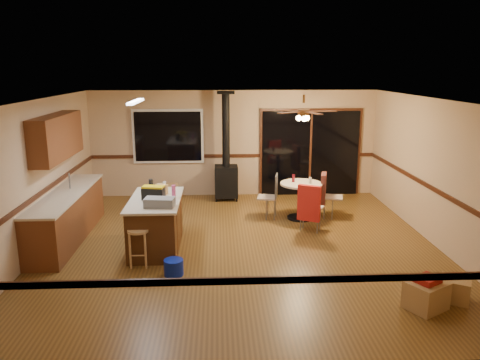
{
  "coord_description": "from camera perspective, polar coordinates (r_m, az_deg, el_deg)",
  "views": [
    {
      "loc": [
        -0.39,
        -7.91,
        3.14
      ],
      "look_at": [
        0.0,
        0.3,
        1.15
      ],
      "focal_mm": 35.0,
      "sensor_mm": 36.0,
      "label": 1
    }
  ],
  "objects": [
    {
      "name": "floor",
      "position": [
        8.52,
        0.1,
        -8.02
      ],
      "size": [
        7.0,
        7.0,
        0.0
      ],
      "primitive_type": "plane",
      "color": "brown",
      "rests_on": "ground"
    },
    {
      "name": "ceiling",
      "position": [
        7.94,
        0.11,
        9.71
      ],
      "size": [
        7.0,
        7.0,
        0.0
      ],
      "primitive_type": "plane",
      "rotation": [
        3.14,
        0.0,
        0.0
      ],
      "color": "silver",
      "rests_on": "ground"
    },
    {
      "name": "wall_back",
      "position": [
        11.56,
        -0.76,
        4.45
      ],
      "size": [
        7.0,
        0.0,
        7.0
      ],
      "primitive_type": "plane",
      "rotation": [
        1.57,
        0.0,
        0.0
      ],
      "color": "tan",
      "rests_on": "ground"
    },
    {
      "name": "wall_front",
      "position": [
        4.79,
        2.21,
        -8.97
      ],
      "size": [
        7.0,
        0.0,
        7.0
      ],
      "primitive_type": "plane",
      "rotation": [
        -1.57,
        0.0,
        0.0
      ],
      "color": "tan",
      "rests_on": "ground"
    },
    {
      "name": "wall_left",
      "position": [
        8.69,
        -23.61,
        0.24
      ],
      "size": [
        0.0,
        7.0,
        7.0
      ],
      "primitive_type": "plane",
      "rotation": [
        1.57,
        0.0,
        1.57
      ],
      "color": "tan",
      "rests_on": "ground"
    },
    {
      "name": "wall_right",
      "position": [
        9.0,
        22.95,
        0.73
      ],
      "size": [
        0.0,
        7.0,
        7.0
      ],
      "primitive_type": "plane",
      "rotation": [
        1.57,
        0.0,
        -1.57
      ],
      "color": "tan",
      "rests_on": "ground"
    },
    {
      "name": "chair_rail",
      "position": [
        8.2,
        0.1,
        -1.51
      ],
      "size": [
        7.0,
        7.0,
        0.08
      ],
      "primitive_type": null,
      "color": "#3C1C0F",
      "rests_on": "ground"
    },
    {
      "name": "window",
      "position": [
        11.54,
        -8.76,
        5.28
      ],
      "size": [
        1.72,
        0.1,
        1.32
      ],
      "primitive_type": "cube",
      "color": "black",
      "rests_on": "ground"
    },
    {
      "name": "sliding_door",
      "position": [
        11.77,
        8.54,
        3.23
      ],
      "size": [
        2.52,
        0.1,
        2.1
      ],
      "primitive_type": "cube",
      "color": "black",
      "rests_on": "ground"
    },
    {
      "name": "lower_cabinets",
      "position": [
        9.27,
        -20.29,
        -4.26
      ],
      "size": [
        0.6,
        3.0,
        0.86
      ],
      "primitive_type": "cube",
      "color": "brown",
      "rests_on": "ground"
    },
    {
      "name": "countertop",
      "position": [
        9.15,
        -20.52,
        -1.58
      ],
      "size": [
        0.64,
        3.04,
        0.04
      ],
      "primitive_type": "cube",
      "color": "beige",
      "rests_on": "lower_cabinets"
    },
    {
      "name": "upper_cabinets",
      "position": [
        9.18,
        -21.43,
        4.91
      ],
      "size": [
        0.35,
        2.0,
        0.8
      ],
      "primitive_type": "cube",
      "color": "brown",
      "rests_on": "ground"
    },
    {
      "name": "kitchen_island",
      "position": [
        8.42,
        -10.19,
        -5.21
      ],
      "size": [
        0.88,
        1.68,
        0.9
      ],
      "color": "#462611",
      "rests_on": "ground"
    },
    {
      "name": "wood_stove",
      "position": [
        11.22,
        -1.69,
        1.2
      ],
      "size": [
        0.55,
        0.5,
        2.52
      ],
      "color": "black",
      "rests_on": "ground"
    },
    {
      "name": "ceiling_fan",
      "position": [
        9.61,
        7.74,
        7.95
      ],
      "size": [
        0.24,
        0.24,
        0.55
      ],
      "color": "brown",
      "rests_on": "ceiling"
    },
    {
      "name": "fluorescent_strip",
      "position": [
        8.35,
        -12.61,
        9.31
      ],
      "size": [
        0.1,
        1.2,
        0.04
      ],
      "primitive_type": "cube",
      "color": "white",
      "rests_on": "ceiling"
    },
    {
      "name": "toolbox_grey",
      "position": [
        7.8,
        -9.77,
        -2.7
      ],
      "size": [
        0.51,
        0.32,
        0.15
      ],
      "primitive_type": "cube",
      "rotation": [
        0.0,
        0.0,
        -0.12
      ],
      "color": "slate",
      "rests_on": "kitchen_island"
    },
    {
      "name": "toolbox_black",
      "position": [
        8.25,
        -10.51,
        -1.63
      ],
      "size": [
        0.41,
        0.26,
        0.21
      ],
      "primitive_type": "cube",
      "rotation": [
        0.0,
        0.0,
        -0.18
      ],
      "color": "black",
      "rests_on": "kitchen_island"
    },
    {
      "name": "toolbox_yellow_lid",
      "position": [
        8.22,
        -10.54,
        -0.83
      ],
      "size": [
        0.4,
        0.26,
        0.03
      ],
      "primitive_type": "cube",
      "rotation": [
        0.0,
        0.0,
        -0.18
      ],
      "color": "gold",
      "rests_on": "toolbox_black"
    },
    {
      "name": "box_on_island",
      "position": [
        8.51,
        -9.77,
        -1.23
      ],
      "size": [
        0.28,
        0.32,
        0.18
      ],
      "primitive_type": "cube",
      "rotation": [
        0.0,
        0.0,
        -0.41
      ],
      "color": "#A47D49",
      "rests_on": "kitchen_island"
    },
    {
      "name": "bottle_dark",
      "position": [
        8.62,
        -10.79,
        -0.79
      ],
      "size": [
        0.08,
        0.08,
        0.27
      ],
      "primitive_type": "cylinder",
      "rotation": [
        0.0,
        0.0,
        0.02
      ],
      "color": "black",
      "rests_on": "kitchen_island"
    },
    {
      "name": "bottle_pink",
      "position": [
        8.3,
        -8.09,
        -1.38
      ],
      "size": [
        0.07,
        0.07,
        0.22
      ],
      "primitive_type": "cylinder",
      "rotation": [
        0.0,
        0.0,
        -0.05
      ],
      "color": "#D84C8C",
      "rests_on": "kitchen_island"
    },
    {
      "name": "bottle_white",
      "position": [
        8.78,
        -9.19,
        -0.76
      ],
      "size": [
        0.06,
        0.06,
        0.17
      ],
      "primitive_type": "cylinder",
      "rotation": [
        0.0,
        0.0,
        -0.13
      ],
      "color": "white",
      "rests_on": "kitchen_island"
    },
    {
      "name": "bar_stool",
      "position": [
        7.78,
        -12.22,
        -8.06
      ],
      "size": [
        0.43,
        0.43,
        0.62
      ],
      "primitive_type": "cylinder",
      "rotation": [
        0.0,
        0.0,
        -0.33
      ],
      "color": "tan",
      "rests_on": "floor"
    },
    {
      "name": "blue_bucket",
      "position": [
        7.42,
        -8.08,
        -10.5
      ],
      "size": [
        0.37,
        0.37,
        0.25
      ],
      "primitive_type": "cylinder",
      "rotation": [
        0.0,
        0.0,
        0.29
      ],
      "color": "#0B1EA0",
      "rests_on": "floor"
    },
    {
      "name": "dining_table",
      "position": [
        9.92,
        7.43,
        -1.76
      ],
      "size": [
        0.88,
        0.88,
        0.78
      ],
      "color": "black",
      "rests_on": "ground"
    },
    {
      "name": "glass_red",
      "position": [
        9.91,
        6.53,
        0.22
      ],
      "size": [
        0.06,
        0.06,
        0.16
      ],
      "primitive_type": "cylinder",
      "rotation": [
        0.0,
        0.0,
        -0.01
      ],
      "color": "#590C14",
      "rests_on": "dining_table"
    },
    {
      "name": "glass_cream",
      "position": [
        9.83,
        8.57,
        -0.04
      ],
      "size": [
        0.07,
        0.07,
        0.13
      ],
      "primitive_type": "cylinder",
      "rotation": [
        0.0,
        0.0,
        0.3
      ],
      "color": "beige",
      "rests_on": "dining_table"
    },
    {
      "name": "chair_left",
      "position": [
        9.89,
        3.95,
        -1.36
      ],
      "size": [
        0.47,
        0.47,
        0.51
      ],
      "color": "tan",
      "rests_on": "ground"
    },
    {
      "name": "chair_near",
      "position": [
        9.09,
        8.46,
        -2.79
      ],
      "size": [
        0.59,
        0.6,
        0.7
      ],
      "color": "tan",
      "rests_on": "ground"
    },
    {
      "name": "chair_right",
      "position": [
        10.1,
        10.27,
        -1.2
      ],
      "size": [
        0.55,
        0.53,
        0.7
      ],
      "color": "tan",
      "rests_on": "ground"
    },
    {
      "name": "box_under_window",
      "position": [
        11.22,
        -8.87,
        -1.68
      ],
      "size": [
        0.57,
        0.48,
        0.43
      ],
      "primitive_type": "cube",
      "rotation": [
        0.0,
        0.0,
        0.1
      ],
      "color": "#A47D49",
      "rests_on": "floor"
    },
    {
      "name": "box_corner_a",
      "position": [
        6.86,
        21.73,
        -12.92
      ],
      "size": [
        0.64,
        0.61,
        0.38
      ],
      "primitive_type": "cube",
      "rotation": [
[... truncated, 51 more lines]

